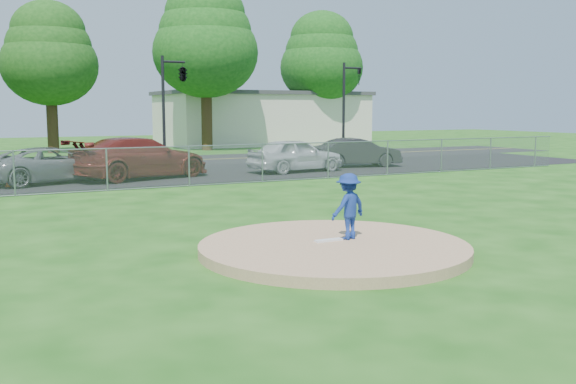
% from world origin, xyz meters
% --- Properties ---
extents(ground, '(120.00, 120.00, 0.00)m').
position_xyz_m(ground, '(0.00, 10.00, 0.00)').
color(ground, '#174B10').
rests_on(ground, ground).
extents(pitchers_mound, '(5.40, 5.40, 0.20)m').
position_xyz_m(pitchers_mound, '(0.00, 0.00, 0.10)').
color(pitchers_mound, tan).
rests_on(pitchers_mound, ground).
extents(pitching_rubber, '(0.60, 0.15, 0.04)m').
position_xyz_m(pitching_rubber, '(0.00, 0.20, 0.22)').
color(pitching_rubber, white).
rests_on(pitching_rubber, pitchers_mound).
extents(chain_link_fence, '(40.00, 0.06, 1.50)m').
position_xyz_m(chain_link_fence, '(0.00, 12.00, 0.75)').
color(chain_link_fence, gray).
rests_on(chain_link_fence, ground).
extents(parking_lot, '(50.00, 8.00, 0.01)m').
position_xyz_m(parking_lot, '(0.00, 16.50, 0.01)').
color(parking_lot, black).
rests_on(parking_lot, ground).
extents(street, '(60.00, 7.00, 0.01)m').
position_xyz_m(street, '(0.00, 24.00, 0.00)').
color(street, black).
rests_on(street, ground).
extents(commercial_building, '(16.40, 9.40, 4.30)m').
position_xyz_m(commercial_building, '(16.00, 38.00, 2.16)').
color(commercial_building, beige).
rests_on(commercial_building, ground).
extents(tree_center, '(6.16, 6.16, 9.84)m').
position_xyz_m(tree_center, '(-1.00, 34.00, 6.47)').
color(tree_center, '#362213').
rests_on(tree_center, ground).
extents(tree_right, '(7.28, 7.28, 11.63)m').
position_xyz_m(tree_right, '(9.00, 32.00, 7.65)').
color(tree_right, '#372414').
rests_on(tree_right, ground).
extents(tree_far_right, '(6.72, 6.72, 10.74)m').
position_xyz_m(tree_far_right, '(20.00, 35.00, 7.06)').
color(tree_far_right, '#351F13').
rests_on(tree_far_right, ground).
extents(traffic_signal_center, '(1.42, 2.48, 5.60)m').
position_xyz_m(traffic_signal_center, '(3.97, 22.00, 4.61)').
color(traffic_signal_center, black).
rests_on(traffic_signal_center, ground).
extents(traffic_signal_right, '(1.28, 0.20, 5.60)m').
position_xyz_m(traffic_signal_right, '(14.24, 22.00, 3.36)').
color(traffic_signal_right, black).
rests_on(traffic_signal_right, ground).
extents(pitcher, '(0.98, 0.72, 1.36)m').
position_xyz_m(pitcher, '(0.47, 0.22, 0.88)').
color(pitcher, navy).
rests_on(pitcher, pitchers_mound).
extents(traffic_cone, '(0.35, 0.35, 0.69)m').
position_xyz_m(traffic_cone, '(-4.95, 14.95, 0.35)').
color(traffic_cone, '#F24C0C').
rests_on(traffic_cone, parking_lot).
extents(parked_car_gray, '(5.48, 3.76, 1.39)m').
position_xyz_m(parked_car_gray, '(-3.36, 15.67, 0.71)').
color(parked_car_gray, slate).
rests_on(parked_car_gray, parking_lot).
extents(parked_car_darkred, '(6.33, 3.99, 1.71)m').
position_xyz_m(parked_car_darkred, '(0.08, 15.56, 0.87)').
color(parked_car_darkred, maroon).
rests_on(parked_car_darkred, parking_lot).
extents(parked_car_pearl, '(4.70, 2.34, 1.54)m').
position_xyz_m(parked_car_pearl, '(7.16, 15.19, 0.78)').
color(parked_car_pearl, silver).
rests_on(parked_car_pearl, parking_lot).
extents(parked_car_charcoal, '(4.52, 2.31, 1.42)m').
position_xyz_m(parked_car_charcoal, '(11.15, 16.13, 0.72)').
color(parked_car_charcoal, '#252528').
rests_on(parked_car_charcoal, parking_lot).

